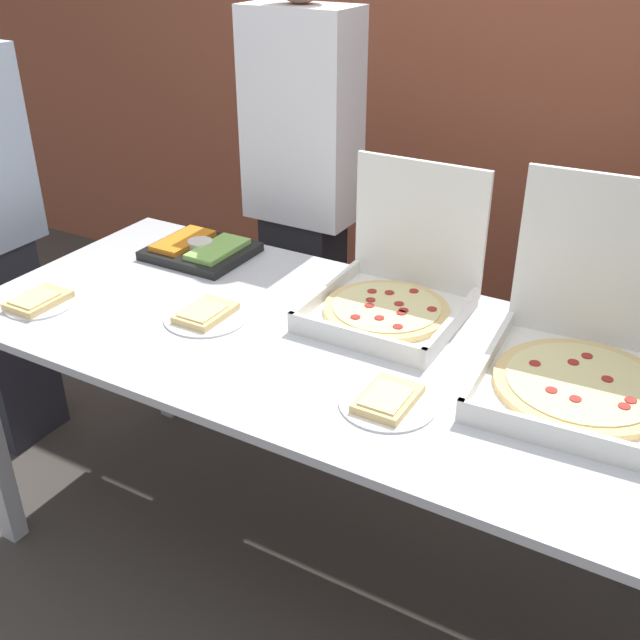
# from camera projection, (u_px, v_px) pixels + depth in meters

# --- Properties ---
(ground_plane) EXTENTS (16.00, 16.00, 0.00)m
(ground_plane) POSITION_uv_depth(u_px,v_px,m) (320.00, 562.00, 2.46)
(ground_plane) COLOR #423D38
(brick_wall_behind) EXTENTS (10.00, 0.06, 2.80)m
(brick_wall_behind) POSITION_uv_depth(u_px,v_px,m) (524.00, 46.00, 3.09)
(brick_wall_behind) COLOR #9E5138
(brick_wall_behind) RESTS_ON ground_plane
(buffet_table) EXTENTS (2.04, 0.92, 0.86)m
(buffet_table) POSITION_uv_depth(u_px,v_px,m) (320.00, 367.00, 2.10)
(buffet_table) COLOR silver
(buffet_table) RESTS_ON ground_plane
(pizza_box_near_left) EXTENTS (0.51, 0.52, 0.47)m
(pizza_box_near_left) POSITION_uv_depth(u_px,v_px,m) (590.00, 354.00, 1.81)
(pizza_box_near_left) COLOR white
(pizza_box_near_left) RESTS_ON buffet_table
(pizza_box_near_right) EXTENTS (0.41, 0.43, 0.41)m
(pizza_box_near_right) POSITION_uv_depth(u_px,v_px,m) (395.00, 289.00, 2.14)
(pizza_box_near_right) COLOR white
(pizza_box_near_right) RESTS_ON buffet_table
(paper_plate_front_left) EXTENTS (0.24, 0.24, 0.03)m
(paper_plate_front_left) POSITION_uv_depth(u_px,v_px,m) (206.00, 314.00, 2.14)
(paper_plate_front_left) COLOR white
(paper_plate_front_left) RESTS_ON buffet_table
(paper_plate_front_center) EXTENTS (0.20, 0.20, 0.03)m
(paper_plate_front_center) POSITION_uv_depth(u_px,v_px,m) (38.00, 301.00, 2.21)
(paper_plate_front_center) COLOR white
(paper_plate_front_center) RESTS_ON buffet_table
(paper_plate_front_right) EXTENTS (0.23, 0.23, 0.03)m
(paper_plate_front_right) POSITION_uv_depth(u_px,v_px,m) (388.00, 400.00, 1.76)
(paper_plate_front_right) COLOR white
(paper_plate_front_right) RESTS_ON buffet_table
(veggie_tray) EXTENTS (0.33, 0.28, 0.05)m
(veggie_tray) POSITION_uv_depth(u_px,v_px,m) (201.00, 249.00, 2.52)
(veggie_tray) COLOR black
(veggie_tray) RESTS_ON buffet_table
(sideboard_podium) EXTENTS (0.69, 0.45, 0.96)m
(sideboard_podium) POSITION_uv_depth(u_px,v_px,m) (617.00, 359.00, 2.68)
(sideboard_podium) COLOR #4C3323
(sideboard_podium) RESTS_ON ground_plane
(soda_can_colored) EXTENTS (0.07, 0.07, 0.12)m
(soda_can_colored) POSITION_uv_depth(u_px,v_px,m) (601.00, 225.00, 2.34)
(soda_can_colored) COLOR gold
(soda_can_colored) RESTS_ON sideboard_podium
(person_guest_plaid) EXTENTS (0.40, 0.22, 1.82)m
(person_guest_plaid) POSITION_uv_depth(u_px,v_px,m) (303.00, 196.00, 2.80)
(person_guest_plaid) COLOR black
(person_guest_plaid) RESTS_ON ground_plane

